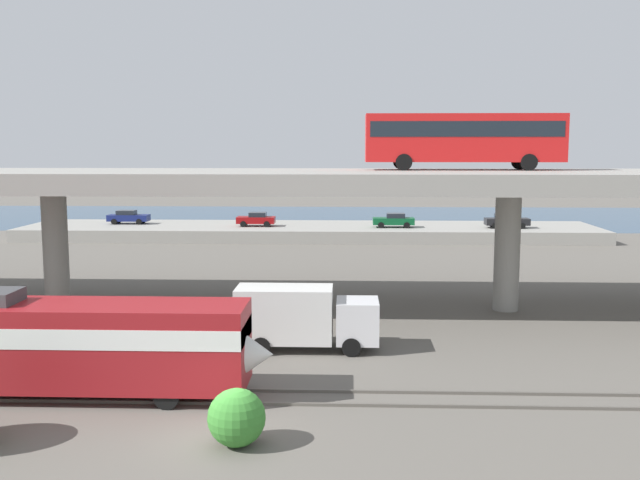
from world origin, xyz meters
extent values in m
plane|color=#605B54|center=(0.00, 0.00, 0.00)|extent=(260.00, 260.00, 0.00)
cube|color=#59544C|center=(0.00, 3.24, 0.06)|extent=(110.00, 0.12, 0.12)
cube|color=#59544C|center=(0.00, 4.76, 0.06)|extent=(110.00, 0.12, 0.12)
cube|color=maroon|center=(-7.25, 4.00, 2.08)|extent=(15.07, 3.00, 3.20)
cube|color=white|center=(-7.25, 4.00, 2.66)|extent=(15.07, 3.04, 0.77)
cone|color=white|center=(0.28, 4.00, 1.76)|extent=(2.05, 2.85, 2.85)
cube|color=black|center=(-1.26, 4.00, 2.98)|extent=(2.05, 2.70, 1.02)
cylinder|color=black|center=(-2.54, 5.35, 0.48)|extent=(0.96, 0.18, 0.96)
cylinder|color=black|center=(-2.54, 2.65, 0.48)|extent=(0.96, 0.18, 0.96)
cube|color=gray|center=(0.00, 20.00, 7.70)|extent=(96.00, 11.41, 1.16)
cylinder|color=gray|center=(-13.60, 20.00, 3.56)|extent=(1.50, 1.50, 7.12)
cylinder|color=gray|center=(13.60, 20.00, 3.56)|extent=(1.50, 1.50, 7.12)
cube|color=red|center=(11.21, 22.17, 10.23)|extent=(12.00, 2.55, 2.90)
cube|color=black|center=(11.21, 22.17, 10.76)|extent=(11.52, 2.59, 0.93)
cube|color=black|center=(17.16, 22.17, 10.58)|extent=(0.08, 2.30, 1.74)
cylinder|color=black|center=(14.93, 23.39, 8.78)|extent=(1.00, 0.26, 1.00)
cylinder|color=black|center=(14.93, 20.96, 8.78)|extent=(1.00, 0.26, 1.00)
cylinder|color=black|center=(7.49, 23.39, 8.78)|extent=(1.00, 0.26, 1.00)
cylinder|color=black|center=(7.49, 20.96, 8.78)|extent=(1.00, 0.26, 1.00)
cube|color=silver|center=(4.63, 10.93, 1.44)|extent=(2.00, 2.30, 2.00)
cube|color=silver|center=(1.13, 10.93, 1.74)|extent=(4.60, 2.30, 2.60)
cylinder|color=black|center=(4.34, 12.02, 0.44)|extent=(0.88, 0.28, 0.88)
cylinder|color=black|center=(4.34, 9.83, 0.44)|extent=(0.88, 0.28, 0.88)
cylinder|color=black|center=(0.12, 12.02, 0.44)|extent=(0.88, 0.28, 0.88)
cylinder|color=black|center=(0.12, 9.83, 0.44)|extent=(0.88, 0.28, 0.88)
cube|color=gray|center=(0.00, 55.00, 0.64)|extent=(61.36, 11.61, 1.29)
cube|color=maroon|center=(-5.70, 54.07, 1.96)|extent=(4.05, 1.87, 0.70)
cube|color=#1E232B|center=(-5.50, 54.07, 2.55)|extent=(1.78, 1.64, 0.48)
cylinder|color=black|center=(-6.95, 53.19, 1.61)|extent=(0.64, 0.20, 0.64)
cylinder|color=black|center=(-6.95, 54.96, 1.61)|extent=(0.64, 0.20, 0.64)
cylinder|color=black|center=(-4.45, 53.19, 1.61)|extent=(0.64, 0.20, 0.64)
cylinder|color=black|center=(-4.45, 54.96, 1.61)|extent=(0.64, 0.20, 0.64)
cube|color=#0C4C26|center=(8.95, 53.48, 1.96)|extent=(4.34, 1.76, 0.70)
cube|color=#1E232B|center=(9.17, 53.48, 2.55)|extent=(1.91, 1.55, 0.48)
cylinder|color=black|center=(7.61, 52.65, 1.61)|extent=(0.64, 0.20, 0.64)
cylinder|color=black|center=(7.61, 54.32, 1.61)|extent=(0.64, 0.20, 0.64)
cylinder|color=black|center=(10.30, 52.65, 1.61)|extent=(0.64, 0.20, 0.64)
cylinder|color=black|center=(10.30, 54.32, 1.61)|extent=(0.64, 0.20, 0.64)
cube|color=navy|center=(-20.06, 55.95, 1.96)|extent=(4.46, 1.71, 0.70)
cube|color=#1E232B|center=(-20.28, 55.95, 2.55)|extent=(1.96, 1.51, 0.48)
cylinder|color=black|center=(-18.68, 56.76, 1.61)|extent=(0.64, 0.20, 0.64)
cylinder|color=black|center=(-18.68, 55.13, 1.61)|extent=(0.64, 0.20, 0.64)
cylinder|color=black|center=(-21.44, 56.76, 1.61)|extent=(0.64, 0.20, 0.64)
cylinder|color=black|center=(-21.44, 55.13, 1.61)|extent=(0.64, 0.20, 0.64)
cube|color=black|center=(20.82, 53.37, 1.96)|extent=(4.53, 1.73, 0.70)
cube|color=#1E232B|center=(20.59, 53.37, 2.55)|extent=(1.99, 1.53, 0.48)
cylinder|color=black|center=(22.22, 54.19, 1.61)|extent=(0.64, 0.20, 0.64)
cylinder|color=black|center=(22.22, 52.55, 1.61)|extent=(0.64, 0.20, 0.64)
cylinder|color=black|center=(19.41, 54.19, 1.61)|extent=(0.64, 0.20, 0.64)
cylinder|color=black|center=(19.41, 52.55, 1.61)|extent=(0.64, 0.20, 0.64)
cube|color=navy|center=(0.00, 78.00, 0.00)|extent=(140.00, 36.00, 0.01)
sphere|color=#38812F|center=(0.56, -0.52, 0.95)|extent=(1.90, 1.90, 1.90)
camera|label=1|loc=(4.15, -23.07, 9.65)|focal=40.84mm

